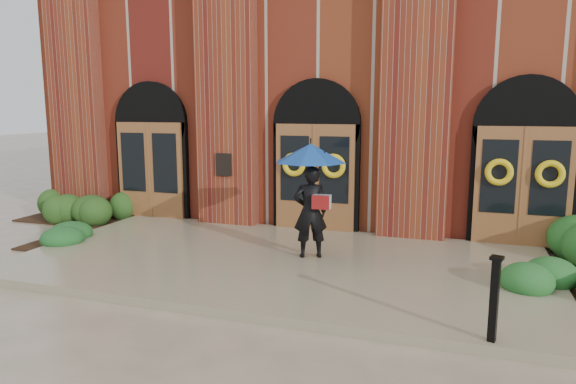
% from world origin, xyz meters
% --- Properties ---
extents(ground, '(90.00, 90.00, 0.00)m').
position_xyz_m(ground, '(0.00, 0.00, 0.00)').
color(ground, tan).
rests_on(ground, ground).
extents(landing, '(10.00, 5.30, 0.15)m').
position_xyz_m(landing, '(0.00, 0.15, 0.07)').
color(landing, gray).
rests_on(landing, ground).
extents(church_building, '(16.20, 12.53, 7.00)m').
position_xyz_m(church_building, '(0.00, 8.78, 3.50)').
color(church_building, maroon).
rests_on(church_building, ground).
extents(man_with_umbrella, '(1.82, 1.82, 2.21)m').
position_xyz_m(man_with_umbrella, '(0.55, 0.45, 1.70)').
color(man_with_umbrella, black).
rests_on(man_with_umbrella, landing).
extents(metal_post, '(0.18, 0.18, 1.10)m').
position_xyz_m(metal_post, '(3.72, -2.35, 0.73)').
color(metal_post, black).
rests_on(metal_post, landing).
extents(hedge_wall_left, '(2.85, 1.14, 0.73)m').
position_xyz_m(hedge_wall_left, '(-6.55, 2.20, 0.37)').
color(hedge_wall_left, '#224517').
rests_on(hedge_wall_left, ground).
extents(hedge_front_left, '(1.31, 1.12, 0.46)m').
position_xyz_m(hedge_front_left, '(-5.10, 0.00, 0.23)').
color(hedge_front_left, '#1B4F1F').
rests_on(hedge_front_left, ground).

